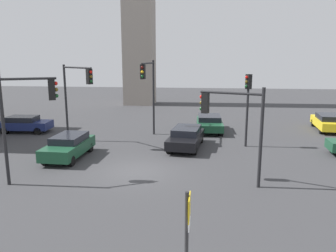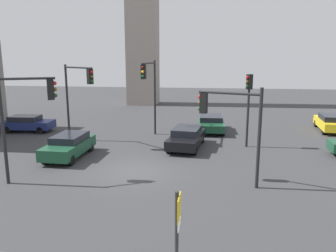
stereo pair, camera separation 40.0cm
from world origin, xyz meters
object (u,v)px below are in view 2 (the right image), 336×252
Objects in this scene: direction_sign at (177,231)px; car_4 at (211,123)px; traffic_light_0 at (230,116)px; car_2 at (187,137)px; traffic_light_3 at (249,97)px; car_0 at (331,122)px; traffic_light_1 at (78,88)px; traffic_light_4 at (150,83)px; traffic_light_2 at (27,107)px; car_3 at (69,145)px; car_1 at (27,123)px.

direction_sign reaches higher than car_4.
car_2 is at bearing -47.58° from traffic_light_0.
direction_sign is at bearing 10.00° from car_2.
car_0 is (7.54, 6.01, -2.74)m from traffic_light_3.
car_0 is at bearing -178.26° from traffic_light_3.
traffic_light_0 is 0.98× the size of car_2.
traffic_light_1 is 8.33m from car_2.
traffic_light_4 is (-3.76, 16.73, 2.40)m from direction_sign.
traffic_light_2 is 1.20× the size of car_3.
direction_sign is 17.04m from traffic_light_1.
traffic_light_3 is 5.00m from car_2.
traffic_light_4 is 15.66m from car_0.
car_2 is (-4.11, -0.75, -2.75)m from traffic_light_3.
traffic_light_3 is 12.16m from car_3.
direction_sign is at bearing -4.07° from car_4.
traffic_light_2 is 5.10m from car_3.
car_2 is at bearing 115.48° from car_3.
car_2 is (2.92, -2.20, -3.47)m from traffic_light_4.
traffic_light_2 reaches higher than car_3.
direction_sign is at bearing -22.52° from traffic_light_1.
car_3 reaches higher than car_2.
traffic_light_3 is at bearing 110.70° from car_3.
car_1 is at bearing -10.17° from traffic_light_0.
car_1 is (-14.42, 17.87, -1.10)m from direction_sign.
car_1 is (-25.23, -3.41, -0.04)m from car_0.
traffic_light_2 is at bearing -20.76° from traffic_light_4.
direction_sign is 0.58× the size of car_0.
traffic_light_2 is 10.68m from car_2.
direction_sign reaches higher than car_2.
car_1 is (-6.36, 10.61, -3.05)m from traffic_light_2.
car_1 is (-5.92, 3.26, -3.31)m from traffic_light_1.
direction_sign is 14.59m from car_2.
traffic_light_0 is 0.91× the size of traffic_light_2.
car_2 is (7.22, 7.27, -3.01)m from traffic_light_2.
traffic_light_4 reaches higher than car_4.
traffic_light_4 is 7.61m from car_3.
traffic_light_0 is at bearing 73.45° from car_3.
traffic_light_2 is 1.12× the size of car_0.
traffic_light_1 is 1.27× the size of car_3.
car_0 is at bearing 56.37° from traffic_light_1.
traffic_light_0 reaches higher than car_4.
traffic_light_0 is at bearing 150.34° from car_0.
traffic_light_2 is 0.90× the size of traffic_light_4.
car_3 reaches higher than car_4.
car_1 is at bearing -84.01° from car_4.
traffic_light_1 is at bearing -168.36° from car_3.
car_4 is at bearing 128.70° from traffic_light_4.
traffic_light_1 is 1.33× the size of car_1.
traffic_light_2 is at bearing -36.69° from car_4.
direction_sign is 17.31m from traffic_light_4.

